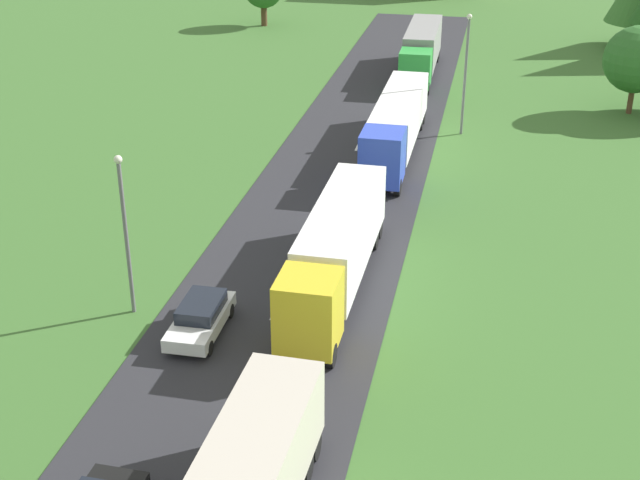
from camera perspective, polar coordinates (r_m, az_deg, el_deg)
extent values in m
cube|color=#2B2B30|center=(35.29, -4.98, -8.77)|extent=(10.00, 140.00, 0.06)
cube|color=white|center=(34.48, -5.46, -9.65)|extent=(0.16, 2.40, 0.01)
cube|color=white|center=(39.74, -2.75, -4.32)|extent=(0.16, 2.40, 0.01)
cube|color=white|center=(46.08, -0.48, 0.20)|extent=(0.16, 2.40, 0.01)
cube|color=white|center=(52.59, 1.20, 3.57)|extent=(0.16, 2.40, 0.01)
cube|color=white|center=(59.26, 2.51, 6.18)|extent=(0.16, 2.40, 0.01)
cube|color=white|center=(66.08, 3.57, 8.26)|extent=(0.16, 2.40, 0.01)
cube|color=white|center=(73.43, 4.49, 10.04)|extent=(0.16, 2.40, 0.01)
cube|color=white|center=(80.62, 5.22, 11.45)|extent=(0.16, 2.40, 0.01)
cube|color=white|center=(88.11, 5.86, 12.67)|extent=(0.16, 2.40, 0.01)
cylinder|color=black|center=(30.07, -0.95, -14.50)|extent=(0.38, 1.01, 1.00)
cylinder|color=black|center=(30.54, -4.89, -13.86)|extent=(0.38, 1.01, 1.00)
cylinder|color=black|center=(30.93, -0.42, -13.15)|extent=(0.38, 1.01, 1.00)
cylinder|color=black|center=(31.39, -4.24, -12.56)|extent=(0.38, 1.01, 1.00)
cube|color=yellow|center=(35.37, -0.75, -4.62)|extent=(2.46, 2.58, 3.05)
cube|color=black|center=(34.07, -1.22, -4.84)|extent=(2.10, 0.12, 1.34)
cube|color=white|center=(41.31, 1.43, 0.44)|extent=(2.60, 10.73, 2.86)
cube|color=black|center=(42.04, 1.40, -1.57)|extent=(1.00, 10.18, 0.24)
cylinder|color=black|center=(35.46, 0.69, -7.44)|extent=(0.36, 1.00, 1.00)
cylinder|color=black|center=(35.87, -2.62, -7.04)|extent=(0.36, 1.00, 1.00)
cylinder|color=black|center=(44.76, 3.51, 0.04)|extent=(0.36, 1.00, 1.00)
cylinder|color=black|center=(45.08, 0.88, 0.29)|extent=(0.36, 1.00, 1.00)
cylinder|color=black|center=(45.90, 3.77, 0.72)|extent=(0.36, 1.00, 1.00)
cylinder|color=black|center=(46.22, 1.20, 0.96)|extent=(0.36, 1.00, 1.00)
cube|color=blue|center=(51.36, 4.04, 5.38)|extent=(2.45, 2.74, 3.07)
cube|color=black|center=(49.96, 3.84, 5.46)|extent=(2.10, 0.11, 1.35)
cube|color=white|center=(58.55, 5.15, 8.04)|extent=(2.55, 11.97, 2.65)
cube|color=black|center=(59.03, 5.09, 6.63)|extent=(0.94, 11.37, 0.24)
cylinder|color=black|center=(51.17, 5.04, 3.42)|extent=(0.35, 1.00, 1.00)
cylinder|color=black|center=(51.44, 2.71, 3.61)|extent=(0.35, 1.00, 1.00)
cylinder|color=black|center=(62.34, 6.48, 7.52)|extent=(0.35, 1.00, 1.00)
cylinder|color=black|center=(62.56, 4.56, 7.67)|extent=(0.35, 1.00, 1.00)
cylinder|color=black|center=(63.70, 6.62, 7.92)|extent=(0.35, 1.00, 1.00)
cylinder|color=black|center=(63.91, 4.73, 8.07)|extent=(0.35, 1.00, 1.00)
cube|color=green|center=(70.86, 6.17, 10.96)|extent=(2.48, 2.53, 2.78)
cube|color=black|center=(69.58, 6.10, 11.12)|extent=(2.10, 0.13, 1.23)
cube|color=gray|center=(77.14, 6.65, 12.48)|extent=(2.66, 10.04, 2.98)
cube|color=black|center=(77.55, 6.59, 11.26)|extent=(1.05, 9.51, 0.24)
cylinder|color=black|center=(70.55, 6.93, 9.69)|extent=(0.37, 1.01, 1.00)
cylinder|color=black|center=(70.72, 5.21, 9.81)|extent=(0.37, 1.01, 1.00)
cylinder|color=black|center=(80.41, 7.53, 11.66)|extent=(0.37, 1.01, 1.00)
cylinder|color=black|center=(80.55, 6.01, 11.77)|extent=(0.37, 1.01, 1.00)
cylinder|color=black|center=(81.57, 7.60, 11.86)|extent=(0.37, 1.01, 1.00)
cylinder|color=black|center=(81.71, 6.10, 11.97)|extent=(0.37, 1.01, 1.00)
cube|color=white|center=(37.80, -7.73, -5.20)|extent=(1.91, 4.50, 0.58)
cube|color=black|center=(37.69, -7.68, -4.28)|extent=(1.59, 2.52, 0.57)
cylinder|color=black|center=(36.50, -7.21, -6.94)|extent=(0.23, 0.64, 0.64)
cylinder|color=black|center=(37.00, -9.67, -6.63)|extent=(0.23, 0.64, 0.64)
cylinder|color=black|center=(38.96, -5.85, -4.57)|extent=(0.23, 0.64, 0.64)
cylinder|color=black|center=(39.43, -8.17, -4.31)|extent=(0.23, 0.64, 0.64)
cylinder|color=slate|center=(38.68, -12.39, 0.01)|extent=(0.18, 0.18, 7.10)
sphere|color=silver|center=(37.26, -12.92, 5.09)|extent=(0.36, 0.36, 0.36)
cylinder|color=slate|center=(61.08, 9.35, 10.30)|extent=(0.18, 0.18, 7.92)
sphere|color=silver|center=(60.13, 9.63, 14.04)|extent=(0.36, 0.36, 0.36)
cylinder|color=#513823|center=(90.32, 19.88, 12.36)|extent=(0.56, 0.56, 2.39)
cylinder|color=#513823|center=(94.59, -3.64, 14.35)|extent=(0.63, 0.63, 2.35)
cylinder|color=#513823|center=(69.44, 19.44, 8.61)|extent=(0.41, 0.41, 2.21)
sphere|color=#2D6628|center=(68.71, 19.80, 10.92)|extent=(4.82, 4.82, 4.82)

